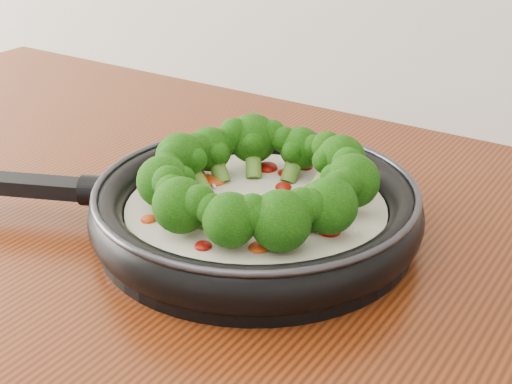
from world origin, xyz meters
The scene contains 1 object.
skillet centered at (0.01, 1.10, 0.94)m, with size 0.56×0.45×0.10m.
Camera 1 is at (0.37, 0.54, 1.27)m, focal length 50.80 mm.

